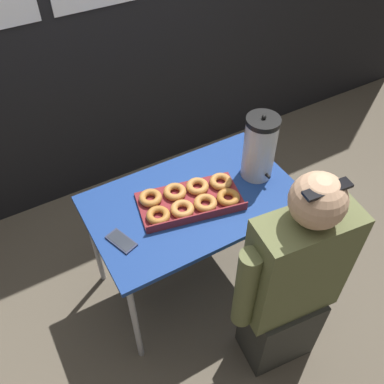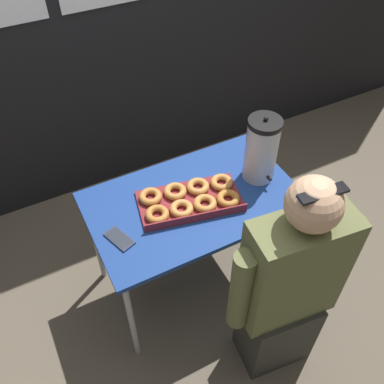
{
  "view_description": "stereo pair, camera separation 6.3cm",
  "coord_description": "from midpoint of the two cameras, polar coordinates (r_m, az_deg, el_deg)",
  "views": [
    {
      "loc": [
        -0.76,
        -1.32,
        2.4
      ],
      "look_at": [
        -0.01,
        0.0,
        0.81
      ],
      "focal_mm": 40.0,
      "sensor_mm": 36.0,
      "label": 1
    },
    {
      "loc": [
        -0.71,
        -1.35,
        2.4
      ],
      "look_at": [
        -0.01,
        0.0,
        0.81
      ],
      "focal_mm": 40.0,
      "sensor_mm": 36.0,
      "label": 2
    }
  ],
  "objects": [
    {
      "name": "back_wall",
      "position": [
        2.87,
        -13.1,
        20.89
      ],
      "size": [
        6.0,
        0.11,
        2.44
      ],
      "color": "black",
      "rests_on": "ground"
    },
    {
      "name": "coffee_urn",
      "position": [
        2.28,
        8.24,
        5.85
      ],
      "size": [
        0.18,
        0.2,
        0.4
      ],
      "color": "silver",
      "rests_on": "folding_table"
    },
    {
      "name": "folding_table",
      "position": [
        2.29,
        -0.63,
        -2.05
      ],
      "size": [
        1.1,
        0.67,
        0.75
      ],
      "color": "navy",
      "rests_on": "ground"
    },
    {
      "name": "person_seated",
      "position": [
        2.11,
        12.24,
        -12.1
      ],
      "size": [
        0.61,
        0.29,
        1.34
      ],
      "rotation": [
        0.0,
        0.0,
        3.03
      ],
      "color": "#33332D",
      "rests_on": "ground"
    },
    {
      "name": "ground_plane",
      "position": [
        2.84,
        -0.52,
        -11.39
      ],
      "size": [
        12.0,
        12.0,
        0.0
      ],
      "primitive_type": "plane",
      "color": "brown"
    },
    {
      "name": "donut_box",
      "position": [
        2.21,
        -1.07,
        -0.98
      ],
      "size": [
        0.58,
        0.38,
        0.05
      ],
      "rotation": [
        0.0,
        0.0,
        -0.21
      ],
      "color": "maroon",
      "rests_on": "folding_table"
    },
    {
      "name": "cell_phone",
      "position": [
        2.09,
        -10.27,
        -6.47
      ],
      "size": [
        0.12,
        0.17,
        0.01
      ],
      "rotation": [
        0.0,
        0.0,
        0.34
      ],
      "color": "#2D334C",
      "rests_on": "folding_table"
    }
  ]
}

